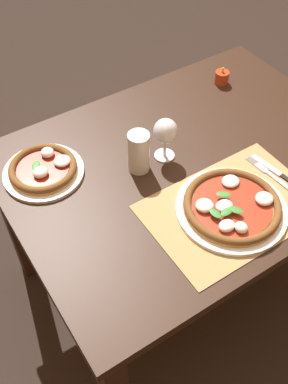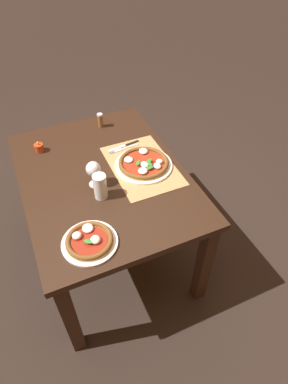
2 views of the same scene
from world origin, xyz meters
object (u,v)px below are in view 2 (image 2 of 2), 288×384
fork (124,149)px  pepper_shaker (100,120)px  pizza_near (144,163)px  votive_candle (39,148)px  pint_glass (100,187)px  wine_glass (93,170)px  pizza_far (89,241)px  knife (124,146)px

fork → pepper_shaker: bearing=8.9°
pizza_near → votive_candle: size_ratio=4.73×
pint_glass → votive_candle: size_ratio=2.01×
wine_glass → pepper_shaker: (0.55, -0.21, -0.06)m
pizza_near → votive_candle: votive_candle is taller
pint_glass → pepper_shaker: pint_glass is taller
wine_glass → pepper_shaker: size_ratio=1.60×
pizza_far → knife: 0.77m
pizza_far → knife: bearing=-33.2°
votive_candle → wine_glass: bearing=-152.6°
pizza_near → votive_candle: bearing=53.1°
pizza_far → pint_glass: pint_glass is taller
pepper_shaker → pint_glass: bearing=161.9°
pizza_near → knife: (0.23, 0.04, -0.02)m
pizza_far → fork: 0.74m
pizza_near → wine_glass: wine_glass is taller
pizza_far → pepper_shaker: size_ratio=2.74×
pizza_far → wine_glass: bearing=-21.3°
wine_glass → pepper_shaker: wine_glass is taller
fork → pizza_far: bearing=146.4°
fork → pizza_near: bearing=-166.8°
fork → pepper_shaker: size_ratio=2.07×
pizza_near → wine_glass: bearing=96.1°
knife → votive_candle: bearing=71.1°
wine_glass → pint_glass: bearing=-179.3°
pizza_far → votive_candle: votive_candle is taller
knife → pizza_near: bearing=-171.0°
votive_candle → pepper_shaker: pepper_shaker is taller
pizza_near → wine_glass: (-0.03, 0.31, 0.08)m
wine_glass → fork: wine_glass is taller
wine_glass → pint_glass: 0.11m
pint_glass → fork: bearing=-37.4°
pizza_far → wine_glass: wine_glass is taller
knife → votive_candle: votive_candle is taller
knife → votive_candle: 0.53m
votive_candle → pepper_shaker: (0.11, -0.44, 0.03)m
pizza_near → knife: bearing=9.0°
pizza_far → pizza_near: bearing=-48.1°
wine_glass → votive_candle: bearing=27.4°
pizza_near → fork: (0.20, 0.05, -0.02)m
pint_glass → wine_glass: bearing=0.7°
pizza_near → pizza_far: bearing=131.9°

